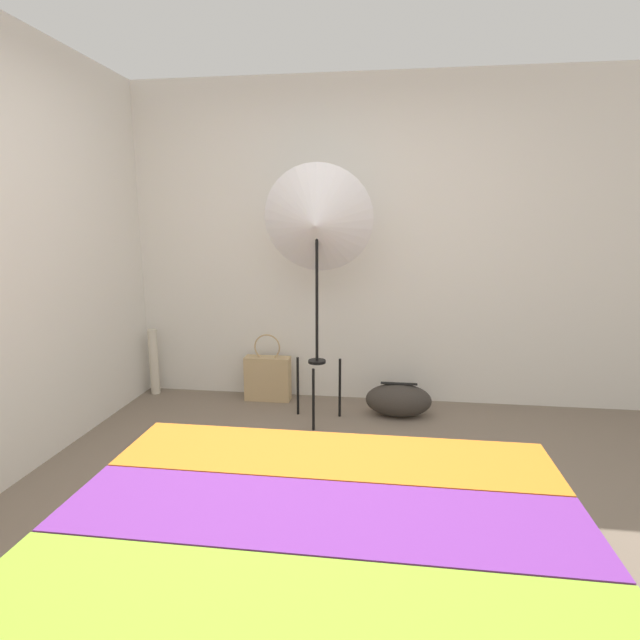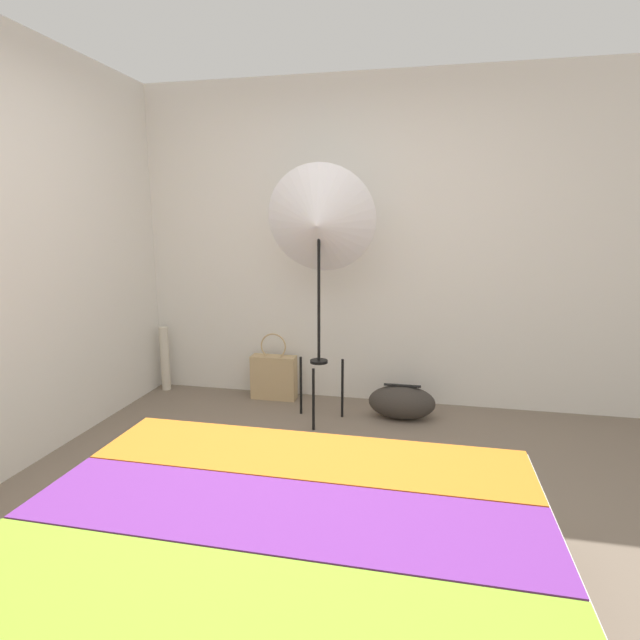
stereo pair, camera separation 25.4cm
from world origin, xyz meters
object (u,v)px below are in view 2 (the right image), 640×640
object	(u,v)px
tote_bag	(274,376)
duffel_bag	(402,402)
bed	(262,624)
photo_umbrella	(319,224)
paper_roll	(165,358)

from	to	relation	value
tote_bag	duffel_bag	world-z (taller)	tote_bag
bed	tote_bag	world-z (taller)	tote_bag
bed	tote_bag	distance (m)	2.69
photo_umbrella	paper_roll	world-z (taller)	photo_umbrella
paper_roll	tote_bag	bearing A→B (deg)	-1.34
bed	duffel_bag	xyz separation A→B (m)	(0.32, 2.36, -0.11)
paper_roll	bed	bearing A→B (deg)	-55.80
tote_bag	paper_roll	bearing A→B (deg)	178.66
bed	paper_roll	world-z (taller)	paper_roll
paper_roll	photo_umbrella	bearing A→B (deg)	-15.22
tote_bag	duffel_bag	size ratio (longest dim) A/B	1.13
bed	duffel_bag	bearing A→B (deg)	82.18
photo_umbrella	duffel_bag	size ratio (longest dim) A/B	3.73
tote_bag	bed	bearing A→B (deg)	-73.66
photo_umbrella	paper_roll	distance (m)	1.94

